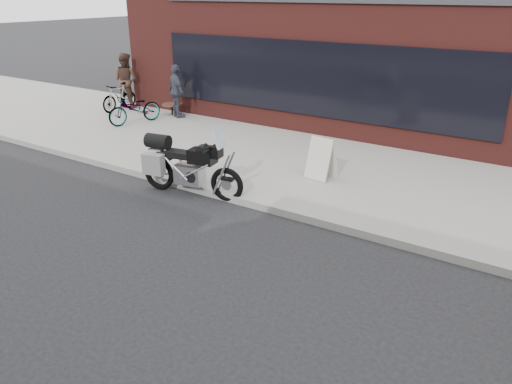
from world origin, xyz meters
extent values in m
plane|color=black|center=(0.00, 0.00, 0.00)|extent=(120.00, 120.00, 0.00)
cube|color=gray|center=(0.00, 7.00, 0.07)|extent=(44.00, 6.00, 0.15)
cube|color=#541E1B|center=(-2.00, 14.00, 2.25)|extent=(14.00, 10.00, 4.50)
cube|color=black|center=(-2.00, 8.97, 1.70)|extent=(10.00, 0.08, 2.00)
torus|color=black|center=(-2.79, 3.76, 0.35)|extent=(0.73, 0.24, 0.72)
torus|color=black|center=(-1.21, 4.04, 0.35)|extent=(0.73, 0.24, 0.72)
cube|color=#B7B7BC|center=(-2.05, 3.89, 0.45)|extent=(0.64, 0.42, 0.41)
cube|color=black|center=(-1.74, 3.95, 0.88)|extent=(0.59, 0.43, 0.28)
cube|color=black|center=(-2.26, 3.85, 0.86)|extent=(0.63, 0.40, 0.13)
cube|color=black|center=(-2.63, 3.79, 0.77)|extent=(0.36, 0.29, 0.15)
cube|color=black|center=(-1.42, 4.00, 1.02)|extent=(0.23, 0.29, 0.24)
cube|color=silver|center=(-1.35, 4.01, 1.28)|extent=(0.21, 0.34, 0.36)
cylinder|color=black|center=(-1.49, 3.99, 1.09)|extent=(0.16, 0.74, 0.03)
cube|color=#B7B7BC|center=(-2.76, 3.77, 0.92)|extent=(0.35, 0.37, 0.03)
cube|color=slate|center=(-2.67, 3.50, 0.66)|extent=(0.48, 0.27, 0.43)
cylinder|color=black|center=(-2.76, 3.77, 1.07)|extent=(0.56, 0.38, 0.30)
cylinder|color=#B7B7BC|center=(-2.50, 3.99, 0.37)|extent=(0.60, 0.19, 0.21)
imported|color=gray|center=(-6.97, 7.08, 0.61)|extent=(1.03, 1.83, 0.91)
imported|color=gray|center=(-8.71, 8.03, 0.61)|extent=(0.52, 1.55, 0.92)
cube|color=beige|center=(-0.10, 5.85, 0.60)|extent=(0.59, 0.35, 0.89)
cube|color=beige|center=(-0.06, 6.08, 0.60)|extent=(0.59, 0.35, 0.89)
cylinder|color=black|center=(-6.81, 8.54, 0.31)|extent=(0.05, 0.05, 0.32)
cylinder|color=#462E20|center=(-6.81, 8.54, 0.49)|extent=(0.63, 0.63, 0.04)
imported|color=#412C23|center=(-8.94, 8.60, 1.07)|extent=(1.00, 0.84, 1.84)
imported|color=#393A49|center=(-6.43, 8.40, 0.98)|extent=(1.06, 0.80, 1.67)
camera|label=1|loc=(4.41, -3.36, 3.97)|focal=35.00mm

